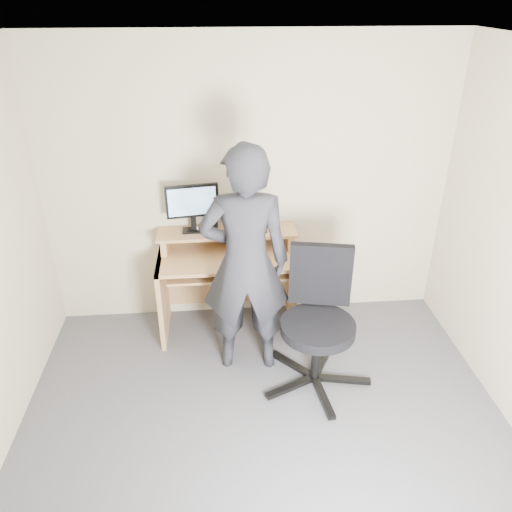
{
  "coord_description": "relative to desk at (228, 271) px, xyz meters",
  "views": [
    {
      "loc": [
        -0.28,
        -2.29,
        2.76
      ],
      "look_at": [
        0.0,
        1.05,
        0.95
      ],
      "focal_mm": 35.0,
      "sensor_mm": 36.0,
      "label": 1
    }
  ],
  "objects": [
    {
      "name": "ground",
      "position": [
        0.2,
        -1.53,
        -0.55
      ],
      "size": [
        3.5,
        3.5,
        0.0
      ],
      "primitive_type": "plane",
      "color": "#58585E",
      "rests_on": "ground"
    },
    {
      "name": "back_wall",
      "position": [
        0.2,
        0.22,
        0.7
      ],
      "size": [
        3.5,
        0.02,
        2.5
      ],
      "primitive_type": "cube",
      "color": "beige",
      "rests_on": "ground"
    },
    {
      "name": "ceiling",
      "position": [
        0.2,
        -1.53,
        1.95
      ],
      "size": [
        3.5,
        3.5,
        0.02
      ],
      "primitive_type": "cube",
      "color": "white",
      "rests_on": "back_wall"
    },
    {
      "name": "desk",
      "position": [
        0.0,
        0.0,
        0.0
      ],
      "size": [
        1.2,
        0.6,
        0.91
      ],
      "color": "tan",
      "rests_on": "ground"
    },
    {
      "name": "monitor",
      "position": [
        -0.28,
        0.09,
        0.61
      ],
      "size": [
        0.44,
        0.12,
        0.42
      ],
      "rotation": [
        0.0,
        0.0,
        0.15
      ],
      "color": "black",
      "rests_on": "desk"
    },
    {
      "name": "external_drive",
      "position": [
        -0.12,
        0.09,
        0.46
      ],
      "size": [
        0.09,
        0.14,
        0.2
      ],
      "primitive_type": "cube",
      "rotation": [
        0.0,
        0.0,
        -0.14
      ],
      "color": "black",
      "rests_on": "desk"
    },
    {
      "name": "travel_mug",
      "position": [
        0.07,
        0.07,
        0.46
      ],
      "size": [
        0.11,
        0.11,
        0.2
      ],
      "primitive_type": "cylinder",
      "rotation": [
        0.0,
        0.0,
        -0.22
      ],
      "color": "#B9B9BE",
      "rests_on": "desk"
    },
    {
      "name": "smartphone",
      "position": [
        0.3,
        0.06,
        0.37
      ],
      "size": [
        0.09,
        0.14,
        0.01
      ],
      "primitive_type": "cube",
      "rotation": [
        0.0,
        0.0,
        0.14
      ],
      "color": "black",
      "rests_on": "desk"
    },
    {
      "name": "charger",
      "position": [
        -0.1,
        0.02,
        0.38
      ],
      "size": [
        0.05,
        0.05,
        0.03
      ],
      "primitive_type": "cube",
      "rotation": [
        0.0,
        0.0,
        0.15
      ],
      "color": "black",
      "rests_on": "desk"
    },
    {
      "name": "headphones",
      "position": [
        -0.18,
        0.12,
        0.37
      ],
      "size": [
        0.19,
        0.19,
        0.06
      ],
      "primitive_type": "torus",
      "rotation": [
        0.26,
        0.0,
        -0.25
      ],
      "color": "silver",
      "rests_on": "desk"
    },
    {
      "name": "keyboard",
      "position": [
        -0.05,
        -0.17,
        0.12
      ],
      "size": [
        0.48,
        0.23,
        0.03
      ],
      "primitive_type": "cube",
      "rotation": [
        0.0,
        0.0,
        -0.12
      ],
      "color": "black",
      "rests_on": "desk"
    },
    {
      "name": "mouse",
      "position": [
        0.27,
        -0.18,
        0.22
      ],
      "size": [
        0.1,
        0.06,
        0.04
      ],
      "primitive_type": "ellipsoid",
      "rotation": [
        0.0,
        0.0,
        0.0
      ],
      "color": "black",
      "rests_on": "desk"
    },
    {
      "name": "office_chair",
      "position": [
        0.65,
        -0.77,
        0.04
      ],
      "size": [
        0.85,
        0.83,
        1.07
      ],
      "rotation": [
        0.0,
        0.0,
        -0.2
      ],
      "color": "black",
      "rests_on": "ground"
    },
    {
      "name": "person",
      "position": [
        0.12,
        -0.56,
        0.38
      ],
      "size": [
        0.7,
        0.47,
        1.86
      ],
      "primitive_type": "imported",
      "rotation": [
        0.0,
        0.0,
        3.11
      ],
      "color": "black",
      "rests_on": "ground"
    }
  ]
}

